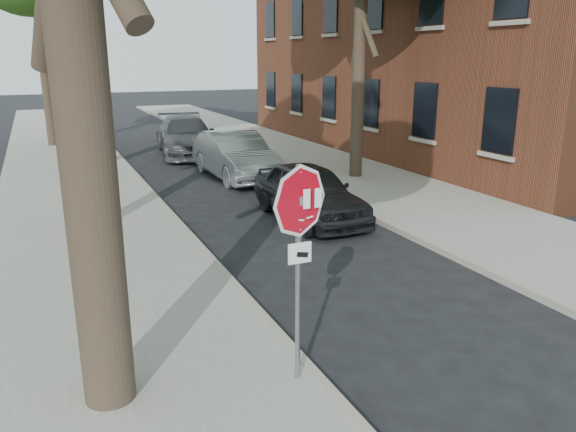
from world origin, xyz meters
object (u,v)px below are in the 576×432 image
(car_a, at_px, (310,192))
(car_c, at_px, (186,136))
(car_b, at_px, (235,155))
(stop_sign, at_px, (299,233))

(car_a, xyz_separation_m, car_c, (-0.42, 10.45, 0.07))
(car_a, bearing_deg, car_b, 90.14)
(car_a, bearing_deg, car_c, 91.36)
(stop_sign, height_order, car_c, stop_sign)
(car_b, height_order, car_c, car_c)
(car_a, distance_m, car_c, 10.46)
(car_a, xyz_separation_m, car_b, (-0.10, 5.27, 0.07))
(car_c, bearing_deg, stop_sign, -92.38)
(stop_sign, relative_size, car_c, 0.50)
(car_b, distance_m, car_c, 5.19)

